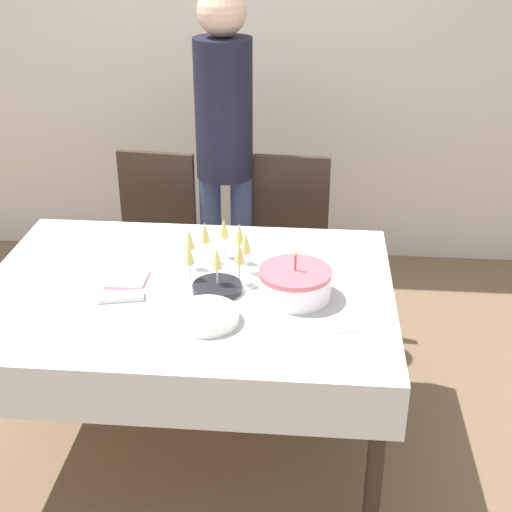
# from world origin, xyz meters

# --- Properties ---
(ground_plane) EXTENTS (12.00, 12.00, 0.00)m
(ground_plane) POSITION_xyz_m (0.00, 0.00, 0.00)
(ground_plane) COLOR brown
(wall_back) EXTENTS (8.00, 0.05, 2.70)m
(wall_back) POSITION_xyz_m (0.00, 1.90, 1.35)
(wall_back) COLOR silver
(wall_back) RESTS_ON ground_plane
(dining_table) EXTENTS (1.59, 1.16, 0.75)m
(dining_table) POSITION_xyz_m (0.00, 0.00, 0.65)
(dining_table) COLOR white
(dining_table) RESTS_ON ground_plane
(dining_chair_far_left) EXTENTS (0.46, 0.46, 0.95)m
(dining_chair_far_left) POSITION_xyz_m (-0.34, 0.90, 0.52)
(dining_chair_far_left) COLOR #38281E
(dining_chair_far_left) RESTS_ON ground_plane
(dining_chair_far_right) EXTENTS (0.43, 0.43, 0.95)m
(dining_chair_far_right) POSITION_xyz_m (0.35, 0.90, 0.52)
(dining_chair_far_right) COLOR #38281E
(dining_chair_far_right) RESTS_ON ground_plane
(birthday_cake) EXTENTS (0.27, 0.27, 0.18)m
(birthday_cake) POSITION_xyz_m (0.42, -0.05, 0.81)
(birthday_cake) COLOR white
(birthday_cake) RESTS_ON dining_table
(champagne_tray) EXTENTS (0.38, 0.38, 0.18)m
(champagne_tray) POSITION_xyz_m (0.11, 0.12, 0.83)
(champagne_tray) COLOR silver
(champagne_tray) RESTS_ON dining_table
(plate_stack_main) EXTENTS (0.24, 0.24, 0.04)m
(plate_stack_main) POSITION_xyz_m (0.11, -0.25, 0.77)
(plate_stack_main) COLOR silver
(plate_stack_main) RESTS_ON dining_table
(plate_stack_dessert) EXTENTS (0.19, 0.19, 0.03)m
(plate_stack_dessert) POSITION_xyz_m (0.12, -0.03, 0.77)
(plate_stack_dessert) COLOR black
(plate_stack_dessert) RESTS_ON dining_table
(cake_knife) EXTENTS (0.29, 0.10, 0.00)m
(cake_knife) POSITION_xyz_m (0.53, -0.29, 0.75)
(cake_knife) COLOR silver
(cake_knife) RESTS_ON dining_table
(fork_pile) EXTENTS (0.18, 0.10, 0.02)m
(fork_pile) POSITION_xyz_m (-0.23, -0.12, 0.76)
(fork_pile) COLOR silver
(fork_pile) RESTS_ON dining_table
(napkin_pile) EXTENTS (0.15, 0.15, 0.01)m
(napkin_pile) POSITION_xyz_m (-0.24, 0.02, 0.76)
(napkin_pile) COLOR pink
(napkin_pile) RESTS_ON dining_table
(person_standing) EXTENTS (0.28, 0.28, 1.75)m
(person_standing) POSITION_xyz_m (0.03, 0.98, 1.07)
(person_standing) COLOR #3F4C72
(person_standing) RESTS_ON ground_plane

